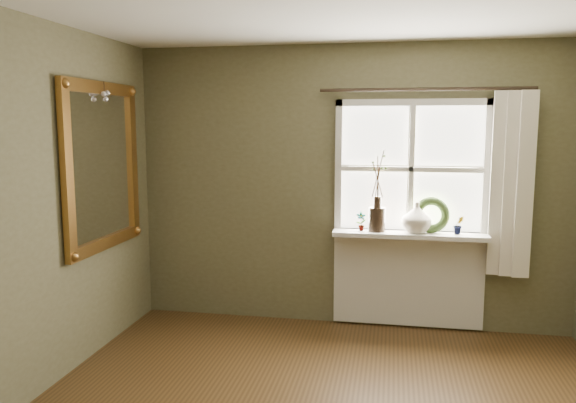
# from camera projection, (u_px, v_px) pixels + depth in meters

# --- Properties ---
(wall_back) EXTENTS (4.00, 0.10, 2.60)m
(wall_back) POSITION_uv_depth(u_px,v_px,m) (350.00, 187.00, 5.23)
(wall_back) COLOR brown
(wall_back) RESTS_ON ground
(window_frame) EXTENTS (1.36, 0.06, 1.24)m
(window_frame) POSITION_uv_depth(u_px,v_px,m) (411.00, 169.00, 5.04)
(window_frame) COLOR silver
(window_frame) RESTS_ON wall_back
(window_sill) EXTENTS (1.36, 0.26, 0.04)m
(window_sill) POSITION_uv_depth(u_px,v_px,m) (409.00, 235.00, 5.01)
(window_sill) COLOR silver
(window_sill) RESTS_ON wall_back
(window_apron) EXTENTS (1.36, 0.04, 0.88)m
(window_apron) POSITION_uv_depth(u_px,v_px,m) (408.00, 279.00, 5.18)
(window_apron) COLOR silver
(window_apron) RESTS_ON ground
(dark_jug) EXTENTS (0.19, 0.19, 0.22)m
(dark_jug) POSITION_uv_depth(u_px,v_px,m) (377.00, 219.00, 5.05)
(dark_jug) COLOR black
(dark_jug) RESTS_ON window_sill
(cream_vase) EXTENTS (0.29, 0.29, 0.27)m
(cream_vase) POSITION_uv_depth(u_px,v_px,m) (417.00, 218.00, 4.98)
(cream_vase) COLOR beige
(cream_vase) RESTS_ON window_sill
(wreath) EXTENTS (0.34, 0.18, 0.33)m
(wreath) POSITION_uv_depth(u_px,v_px,m) (431.00, 219.00, 5.00)
(wreath) COLOR #334B21
(wreath) RESTS_ON window_sill
(potted_plant_left) EXTENTS (0.10, 0.08, 0.17)m
(potted_plant_left) POSITION_uv_depth(u_px,v_px,m) (361.00, 221.00, 5.08)
(potted_plant_left) COLOR #334B21
(potted_plant_left) RESTS_ON window_sill
(potted_plant_right) EXTENTS (0.11, 0.09, 0.16)m
(potted_plant_right) POSITION_uv_depth(u_px,v_px,m) (459.00, 225.00, 4.92)
(potted_plant_right) COLOR #334B21
(potted_plant_right) RESTS_ON window_sill
(curtain) EXTENTS (0.36, 0.12, 1.59)m
(curtain) POSITION_uv_depth(u_px,v_px,m) (511.00, 185.00, 4.80)
(curtain) COLOR beige
(curtain) RESTS_ON wall_back
(curtain_rod) EXTENTS (1.84, 0.03, 0.03)m
(curtain_rod) POSITION_uv_depth(u_px,v_px,m) (425.00, 89.00, 4.87)
(curtain_rod) COLOR black
(curtain_rod) RESTS_ON wall_back
(gilt_mirror) EXTENTS (0.10, 1.15, 1.38)m
(gilt_mirror) POSITION_uv_depth(u_px,v_px,m) (103.00, 166.00, 4.62)
(gilt_mirror) COLOR white
(gilt_mirror) RESTS_ON wall_left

